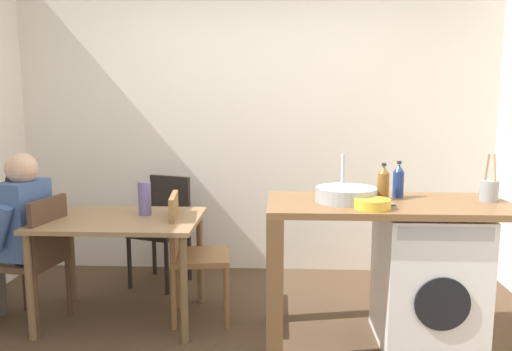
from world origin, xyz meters
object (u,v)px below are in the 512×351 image
object	(u,v)px
seated_person	(15,229)
bottle_squat_brown	(398,181)
dining_table	(121,231)
washing_machine	(427,278)
mixing_bowl	(372,203)
utensil_crock	(489,190)
chair_spare_by_wall	(164,223)
chair_person_seat	(37,254)
chair_opposite	(190,249)
bottle_tall_green	(383,183)
vase	(145,198)

from	to	relation	value
seated_person	bottle_squat_brown	xyz separation A→B (m)	(2.58, -0.01, 0.36)
dining_table	washing_machine	xyz separation A→B (m)	(2.04, -0.25, -0.21)
bottle_squat_brown	mixing_bowl	size ratio (longest dim) A/B	1.12
seated_person	washing_machine	xyz separation A→B (m)	(2.75, -0.17, -0.24)
seated_person	utensil_crock	bearing A→B (deg)	-81.65
dining_table	seated_person	xyz separation A→B (m)	(-0.71, -0.08, 0.03)
mixing_bowl	utensil_crock	bearing A→B (deg)	18.08
seated_person	chair_spare_by_wall	bearing A→B (deg)	-33.70
dining_table	chair_person_seat	size ratio (longest dim) A/B	1.22
chair_opposite	utensil_crock	xyz separation A→B (m)	(1.93, -0.24, 0.48)
chair_spare_by_wall	mixing_bowl	size ratio (longest dim) A/B	4.26
chair_spare_by_wall	seated_person	distance (m)	1.20
washing_machine	bottle_squat_brown	distance (m)	0.64
chair_spare_by_wall	bottle_tall_green	xyz separation A→B (m)	(1.63, -0.95, 0.52)
dining_table	chair_spare_by_wall	size ratio (longest dim) A/B	1.22
chair_opposite	vase	distance (m)	0.48
bottle_tall_green	bottle_squat_brown	world-z (taller)	bottle_squat_brown
bottle_tall_green	vase	world-z (taller)	bottle_tall_green
dining_table	utensil_crock	bearing A→B (deg)	-4.76
chair_person_seat	bottle_tall_green	xyz separation A→B (m)	(2.30, -0.06, 0.52)
chair_person_seat	chair_opposite	size ratio (longest dim) A/B	1.00
seated_person	bottle_squat_brown	distance (m)	2.60
washing_machine	utensil_crock	bearing A→B (deg)	8.10
seated_person	utensil_crock	xyz separation A→B (m)	(3.11, -0.12, 0.32)
chair_person_seat	bottle_squat_brown	distance (m)	2.47
chair_opposite	washing_machine	distance (m)	1.59
dining_table	chair_spare_by_wall	distance (m)	0.79
washing_machine	chair_person_seat	bearing A→B (deg)	176.92
chair_opposite	bottle_squat_brown	bearing A→B (deg)	77.54
dining_table	chair_opposite	bearing A→B (deg)	4.91
chair_person_seat	chair_spare_by_wall	size ratio (longest dim) A/B	1.00
chair_person_seat	washing_machine	distance (m)	2.59
dining_table	chair_person_seat	bearing A→B (deg)	-168.27
bottle_tall_green	chair_opposite	bearing A→B (deg)	170.40
seated_person	vase	world-z (taller)	seated_person
bottle_tall_green	bottle_squat_brown	distance (m)	0.14
vase	bottle_squat_brown	bearing A→B (deg)	-6.35
mixing_bowl	vase	distance (m)	1.59
vase	dining_table	bearing A→B (deg)	-146.31
chair_opposite	bottle_squat_brown	size ratio (longest dim) A/B	3.80
seated_person	vase	distance (m)	0.89
chair_spare_by_wall	bottle_tall_green	world-z (taller)	bottle_tall_green
vase	washing_machine	bearing A→B (deg)	-10.57
chair_person_seat	mixing_bowl	distance (m)	2.26
bottle_tall_green	vase	size ratio (longest dim) A/B	0.99
chair_spare_by_wall	washing_machine	size ratio (longest dim) A/B	1.05
washing_machine	mixing_bowl	distance (m)	0.69
vase	bottle_tall_green	bearing A→B (deg)	-9.73
utensil_crock	vase	xyz separation A→B (m)	(-2.26, 0.30, -0.13)
dining_table	chair_person_seat	world-z (taller)	chair_person_seat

